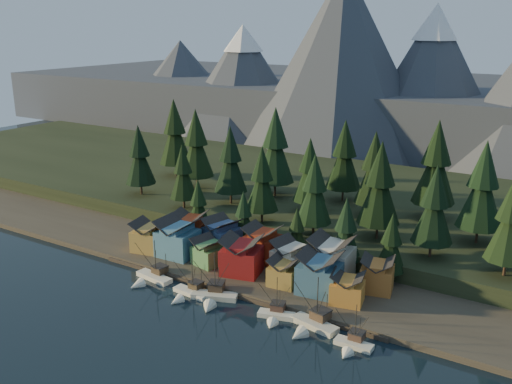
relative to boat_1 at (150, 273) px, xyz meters
The scene contains 45 objects.
ground 24.22m from the boat_1, 27.15° to the right, with size 500.00×500.00×0.00m, color black.
shore_strip 36.10m from the boat_1, 53.48° to the left, with size 400.00×50.00×1.50m, color #393229.
hillside 81.86m from the boat_1, 74.79° to the left, with size 420.00×100.00×6.00m, color black.
dock 22.22m from the boat_1, 14.34° to the left, with size 80.00×4.00×1.00m, color #443A31.
mountain_ridge 204.72m from the boat_1, 85.13° to the left, with size 560.00×190.00×90.00m.
boat_1 is the anchor object (origin of this frame).
boat_2 13.51m from the boat_1, ahead, with size 10.05×10.81×10.37m.
boat_3 19.90m from the boat_1, ahead, with size 11.71×12.17×12.45m.
boat_4 36.67m from the boat_1, ahead, with size 8.87×9.38×10.54m.
boat_5 45.49m from the boat_1, ahead, with size 11.42×12.05×12.87m.
boat_6 55.91m from the boat_1, ahead, with size 8.14×8.87×10.28m.
house_front_0 17.48m from the boat_1, 132.01° to the left, with size 10.17×9.80×8.66m.
house_front_1 15.03m from the boat_1, 99.56° to the left, with size 10.38×9.99×10.33m.
house_front_2 16.40m from the boat_1, 58.82° to the left, with size 8.80×8.84×7.20m.
house_front_3 23.67m from the boat_1, 35.83° to the left, with size 11.41×11.08×9.73m.
house_front_4 34.26m from the boat_1, 23.41° to the left, with size 7.39×7.88×6.95m.
house_front_5 43.12m from the boat_1, 19.37° to the left, with size 10.39×9.61×10.05m.
house_front_6 49.95m from the boat_1, 15.06° to the left, with size 8.52×8.22×7.22m.
house_back_0 22.68m from the boat_1, 101.10° to the left, with size 10.97×10.71×9.85m.
house_back_1 24.15m from the boat_1, 74.85° to the left, with size 10.41×10.49×9.62m.
house_back_2 30.69m from the boat_1, 51.60° to the left, with size 9.36×8.66×9.55m.
house_back_3 36.24m from the boat_1, 33.14° to the left, with size 10.24×9.43×9.14m.
house_back_4 45.95m from the boat_1, 30.19° to the left, with size 10.72×10.35×10.98m.
house_back_5 56.47m from the boat_1, 23.40° to the left, with size 8.93×9.00×8.37m.
tree_hill_0 60.14m from the boat_1, 134.68° to the left, with size 10.42×10.42×24.28m.
tree_hill_1 66.66m from the boat_1, 116.59° to the left, with size 12.31×12.31×28.67m.
tree_hill_2 44.10m from the boat_1, 116.61° to the left, with size 8.96×8.96×20.88m.
tree_hill_3 52.87m from the boat_1, 99.88° to the left, with size 11.07×11.07×25.79m.
tree_hill_4 67.22m from the boat_1, 90.48° to the left, with size 13.11×13.11×30.55m.
tree_hill_5 43.39m from the boat_1, 76.35° to the left, with size 9.93×9.93×23.14m.
tree_hill_6 59.21m from the boat_1, 72.07° to the left, with size 10.23×10.23×23.83m.
tree_hill_7 49.01m from the boat_1, 53.40° to the left, with size 10.08×10.08×23.48m.
tree_hill_8 72.91m from the boat_1, 59.82° to the left, with size 11.39×11.39×26.54m.
tree_hill_9 64.66m from the boat_1, 45.34° to the left, with size 11.77×11.77×27.41m.
tree_hill_10 88.45m from the boat_1, 53.28° to the left, with size 12.97×12.97×30.20m.
tree_hill_11 73.14m from the boat_1, 33.25° to the left, with size 10.38×10.38×24.18m.
tree_hill_12 89.16m from the boat_1, 39.18° to the left, with size 12.14×12.14×28.28m.
tree_hill_13 87.60m from the boat_1, 25.52° to the left, with size 10.65×10.65×24.81m.
tree_hill_15 76.51m from the boat_1, 73.17° to the left, with size 11.72×11.72×27.31m.
tree_hill_16 84.01m from the boat_1, 124.78° to the left, with size 12.76×12.76×29.73m.
tree_shore_0 31.05m from the boat_1, 102.70° to the left, with size 7.56×7.56×17.60m.
tree_shore_1 31.64m from the boat_1, 71.91° to the left, with size 7.11×7.11×16.57m.
tree_shore_2 39.94m from the boat_1, 47.60° to the left, with size 6.29×6.29×14.66m.
tree_shore_3 50.82m from the boat_1, 35.62° to the left, with size 8.51×8.51×19.82m.
tree_shore_4 60.64m from the boat_1, 28.92° to the left, with size 7.67×7.67×17.86m.
Camera 1 is at (71.36, -87.25, 63.36)m, focal length 40.00 mm.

